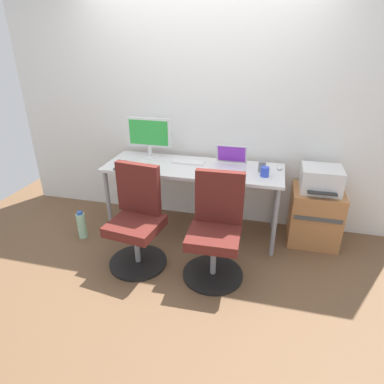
{
  "coord_description": "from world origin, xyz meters",
  "views": [
    {
      "loc": [
        0.75,
        -3.05,
        1.93
      ],
      "look_at": [
        0.0,
        -0.05,
        0.49
      ],
      "focal_mm": 30.68,
      "sensor_mm": 36.0,
      "label": 1
    }
  ],
  "objects_px": {
    "side_cabinet": "(315,216)",
    "desktop_monitor": "(149,135)",
    "coffee_mug": "(265,172)",
    "open_laptop": "(230,163)",
    "office_chair_left": "(137,221)",
    "printer": "(321,179)",
    "office_chair_right": "(216,232)",
    "water_bottle_on_floor": "(82,225)"
  },
  "relations": [
    {
      "from": "water_bottle_on_floor",
      "to": "desktop_monitor",
      "type": "distance_m",
      "value": 1.2
    },
    {
      "from": "side_cabinet",
      "to": "open_laptop",
      "type": "relative_size",
      "value": 1.85
    },
    {
      "from": "side_cabinet",
      "to": "desktop_monitor",
      "type": "xyz_separation_m",
      "value": [
        -1.79,
        0.05,
        0.72
      ]
    },
    {
      "from": "water_bottle_on_floor",
      "to": "coffee_mug",
      "type": "xyz_separation_m",
      "value": [
        1.83,
        0.34,
        0.65
      ]
    },
    {
      "from": "office_chair_left",
      "to": "water_bottle_on_floor",
      "type": "distance_m",
      "value": 0.82
    },
    {
      "from": "office_chair_left",
      "to": "side_cabinet",
      "type": "relative_size",
      "value": 1.64
    },
    {
      "from": "printer",
      "to": "water_bottle_on_floor",
      "type": "relative_size",
      "value": 1.29
    },
    {
      "from": "office_chair_left",
      "to": "coffee_mug",
      "type": "xyz_separation_m",
      "value": [
        1.09,
        0.56,
        0.38
      ]
    },
    {
      "from": "printer",
      "to": "coffee_mug",
      "type": "height_order",
      "value": "coffee_mug"
    },
    {
      "from": "office_chair_left",
      "to": "desktop_monitor",
      "type": "height_order",
      "value": "desktop_monitor"
    },
    {
      "from": "side_cabinet",
      "to": "water_bottle_on_floor",
      "type": "height_order",
      "value": "side_cabinet"
    },
    {
      "from": "office_chair_left",
      "to": "printer",
      "type": "xyz_separation_m",
      "value": [
        1.63,
        0.77,
        0.27
      ]
    },
    {
      "from": "open_laptop",
      "to": "coffee_mug",
      "type": "relative_size",
      "value": 3.37
    },
    {
      "from": "water_bottle_on_floor",
      "to": "coffee_mug",
      "type": "height_order",
      "value": "coffee_mug"
    },
    {
      "from": "office_chair_left",
      "to": "printer",
      "type": "distance_m",
      "value": 1.82
    },
    {
      "from": "office_chair_right",
      "to": "side_cabinet",
      "type": "distance_m",
      "value": 1.19
    },
    {
      "from": "open_laptop",
      "to": "side_cabinet",
      "type": "bearing_deg",
      "value": 4.22
    },
    {
      "from": "coffee_mug",
      "to": "office_chair_right",
      "type": "bearing_deg",
      "value": -122.68
    },
    {
      "from": "desktop_monitor",
      "to": "coffee_mug",
      "type": "distance_m",
      "value": 1.29
    },
    {
      "from": "office_chair_left",
      "to": "water_bottle_on_floor",
      "type": "relative_size",
      "value": 3.03
    },
    {
      "from": "open_laptop",
      "to": "coffee_mug",
      "type": "xyz_separation_m",
      "value": [
        0.35,
        -0.15,
        -0.01
      ]
    },
    {
      "from": "office_chair_right",
      "to": "open_laptop",
      "type": "relative_size",
      "value": 3.03
    },
    {
      "from": "side_cabinet",
      "to": "water_bottle_on_floor",
      "type": "bearing_deg",
      "value": -166.94
    },
    {
      "from": "printer",
      "to": "coffee_mug",
      "type": "distance_m",
      "value": 0.59
    },
    {
      "from": "office_chair_right",
      "to": "desktop_monitor",
      "type": "xyz_separation_m",
      "value": [
        -0.89,
        0.82,
        0.58
      ]
    },
    {
      "from": "open_laptop",
      "to": "coffee_mug",
      "type": "bearing_deg",
      "value": -22.76
    },
    {
      "from": "printer",
      "to": "open_laptop",
      "type": "bearing_deg",
      "value": -175.84
    },
    {
      "from": "desktop_monitor",
      "to": "coffee_mug",
      "type": "relative_size",
      "value": 5.22
    },
    {
      "from": "side_cabinet",
      "to": "office_chair_left",
      "type": "bearing_deg",
      "value": -154.65
    },
    {
      "from": "printer",
      "to": "desktop_monitor",
      "type": "distance_m",
      "value": 1.82
    },
    {
      "from": "office_chair_right",
      "to": "desktop_monitor",
      "type": "bearing_deg",
      "value": 137.35
    },
    {
      "from": "desktop_monitor",
      "to": "open_laptop",
      "type": "bearing_deg",
      "value": -7.48
    },
    {
      "from": "side_cabinet",
      "to": "coffee_mug",
      "type": "relative_size",
      "value": 6.24
    },
    {
      "from": "coffee_mug",
      "to": "office_chair_left",
      "type": "bearing_deg",
      "value": -152.81
    },
    {
      "from": "side_cabinet",
      "to": "water_bottle_on_floor",
      "type": "relative_size",
      "value": 1.85
    },
    {
      "from": "water_bottle_on_floor",
      "to": "open_laptop",
      "type": "height_order",
      "value": "open_laptop"
    },
    {
      "from": "coffee_mug",
      "to": "open_laptop",
      "type": "bearing_deg",
      "value": 157.24
    },
    {
      "from": "side_cabinet",
      "to": "office_chair_right",
      "type": "bearing_deg",
      "value": -139.37
    },
    {
      "from": "desktop_monitor",
      "to": "open_laptop",
      "type": "xyz_separation_m",
      "value": [
        0.9,
        -0.12,
        -0.2
      ]
    },
    {
      "from": "coffee_mug",
      "to": "water_bottle_on_floor",
      "type": "bearing_deg",
      "value": -169.56
    },
    {
      "from": "office_chair_left",
      "to": "printer",
      "type": "height_order",
      "value": "office_chair_left"
    },
    {
      "from": "printer",
      "to": "coffee_mug",
      "type": "bearing_deg",
      "value": -158.6
    }
  ]
}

